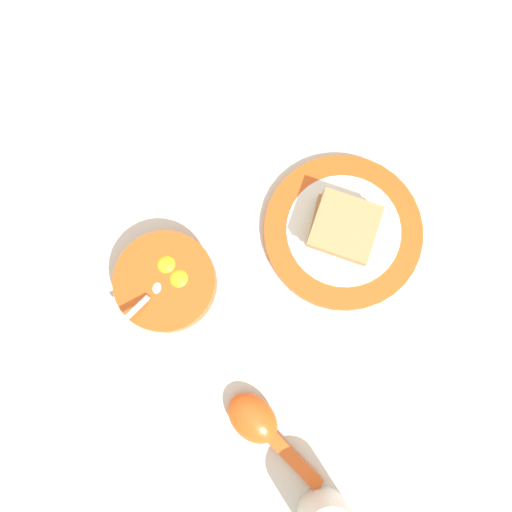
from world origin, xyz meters
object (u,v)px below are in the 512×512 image
object	(u,v)px
toast_sandwich	(344,227)
egg_bowl	(166,282)
soup_spoon	(259,424)
toast_plate	(343,231)

from	to	relation	value
toast_sandwich	egg_bowl	bearing A→B (deg)	115.58
egg_bowl	soup_spoon	size ratio (longest dim) A/B	0.94
egg_bowl	toast_plate	bearing A→B (deg)	-64.41
toast_sandwich	soup_spoon	xyz separation A→B (m)	(-0.27, 0.07, -0.03)
egg_bowl	soup_spoon	bearing A→B (deg)	-137.05
egg_bowl	toast_sandwich	xyz separation A→B (m)	(0.11, -0.23, 0.02)
toast_plate	toast_sandwich	size ratio (longest dim) A/B	2.33
soup_spoon	toast_plate	bearing A→B (deg)	-15.72
toast_plate	soup_spoon	distance (m)	0.29
egg_bowl	toast_sandwich	distance (m)	0.25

